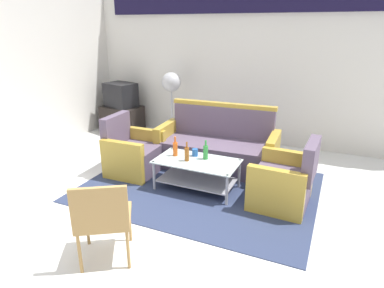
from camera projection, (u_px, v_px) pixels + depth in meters
The scene contains 15 objects.
ground_plane at pixel (181, 219), 3.84m from camera, with size 14.00×14.00×0.00m, color white.
wall_back at pixel (255, 62), 5.96m from camera, with size 6.52×0.19×2.80m.
rug at pixel (200, 187), 4.58m from camera, with size 3.05×2.28×0.01m, color #2D3856.
couch at pixel (217, 148), 5.13m from camera, with size 1.83×0.82×0.96m.
armchair_left at pixel (133, 154), 4.97m from camera, with size 0.72×0.78×0.85m.
armchair_right at pixel (284, 183), 4.06m from camera, with size 0.73×0.79×0.85m.
coffee_table at pixel (197, 170), 4.45m from camera, with size 1.10×0.60×0.40m.
bottle_brown at pixel (187, 154), 4.37m from camera, with size 0.06×0.06×0.26m.
bottle_orange at pixel (175, 149), 4.54m from camera, with size 0.07×0.07×0.27m.
bottle_green at pixel (206, 152), 4.43m from camera, with size 0.06×0.06×0.26m.
cup at pixel (195, 152), 4.55m from camera, with size 0.08×0.08×0.10m, color #2659A5.
tv_stand at pixel (122, 119), 6.94m from camera, with size 0.80×0.50×0.52m, color black.
television at pixel (121, 95), 6.78m from camera, with size 0.69×0.57×0.48m.
pedestal_fan at pixel (171, 86), 6.29m from camera, with size 0.36×0.36×1.27m.
wicker_chair at pixel (103, 216), 2.98m from camera, with size 0.66×0.66×0.84m.
Camera 1 is at (1.48, -2.98, 2.10)m, focal length 31.27 mm.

